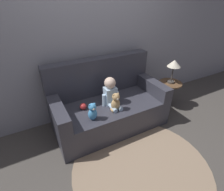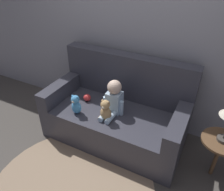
{
  "view_description": "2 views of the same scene",
  "coord_description": "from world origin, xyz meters",
  "px_view_note": "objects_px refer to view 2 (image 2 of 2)",
  "views": [
    {
      "loc": [
        -1.0,
        -1.97,
        1.86
      ],
      "look_at": [
        -0.01,
        -0.1,
        0.6
      ],
      "focal_mm": 28.0,
      "sensor_mm": 36.0,
      "label": 1
    },
    {
      "loc": [
        0.94,
        -1.91,
        2.02
      ],
      "look_at": [
        -0.01,
        -0.07,
        0.67
      ],
      "focal_mm": 35.0,
      "sensor_mm": 36.0,
      "label": 2
    }
  ],
  "objects_px": {
    "person_baby": "(113,99)",
    "teddy_bear_brown": "(106,111)",
    "couch": "(118,112)",
    "toy_ball": "(87,98)",
    "plush_toy_side": "(76,105)"
  },
  "relations": [
    {
      "from": "person_baby",
      "to": "plush_toy_side",
      "type": "bearing_deg",
      "value": -149.28
    },
    {
      "from": "couch",
      "to": "teddy_bear_brown",
      "type": "height_order",
      "value": "couch"
    },
    {
      "from": "teddy_bear_brown",
      "to": "plush_toy_side",
      "type": "distance_m",
      "value": 0.37
    },
    {
      "from": "person_baby",
      "to": "teddy_bear_brown",
      "type": "height_order",
      "value": "person_baby"
    },
    {
      "from": "couch",
      "to": "toy_ball",
      "type": "xyz_separation_m",
      "value": [
        -0.41,
        -0.06,
        0.13
      ]
    },
    {
      "from": "teddy_bear_brown",
      "to": "toy_ball",
      "type": "distance_m",
      "value": 0.46
    },
    {
      "from": "couch",
      "to": "teddy_bear_brown",
      "type": "bearing_deg",
      "value": -92.36
    },
    {
      "from": "person_baby",
      "to": "toy_ball",
      "type": "relative_size",
      "value": 4.44
    },
    {
      "from": "teddy_bear_brown",
      "to": "toy_ball",
      "type": "relative_size",
      "value": 2.85
    },
    {
      "from": "couch",
      "to": "person_baby",
      "type": "xyz_separation_m",
      "value": [
        -0.0,
        -0.12,
        0.27
      ]
    },
    {
      "from": "person_baby",
      "to": "toy_ball",
      "type": "bearing_deg",
      "value": 172.12
    },
    {
      "from": "couch",
      "to": "plush_toy_side",
      "type": "xyz_separation_m",
      "value": [
        -0.38,
        -0.34,
        0.21
      ]
    },
    {
      "from": "couch",
      "to": "person_baby",
      "type": "height_order",
      "value": "couch"
    },
    {
      "from": "couch",
      "to": "plush_toy_side",
      "type": "relative_size",
      "value": 6.8
    },
    {
      "from": "couch",
      "to": "person_baby",
      "type": "distance_m",
      "value": 0.29
    }
  ]
}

